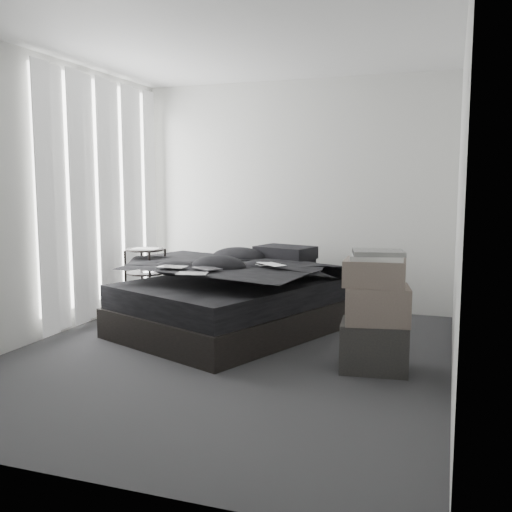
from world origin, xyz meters
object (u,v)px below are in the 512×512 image
(side_stand, at_px, (146,284))
(box_lower, at_px, (374,346))
(bed, at_px, (234,317))
(laptop, at_px, (267,257))

(side_stand, height_order, box_lower, side_stand)
(box_lower, bearing_deg, side_stand, 159.24)
(bed, bearing_deg, laptop, 7.50)
(bed, relative_size, box_lower, 4.05)
(bed, relative_size, laptop, 6.24)
(laptop, height_order, side_stand, laptop)
(laptop, bearing_deg, side_stand, -152.11)
(laptop, relative_size, side_stand, 0.45)
(side_stand, xyz_separation_m, box_lower, (2.56, -0.97, -0.18))
(laptop, distance_m, box_lower, 1.38)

